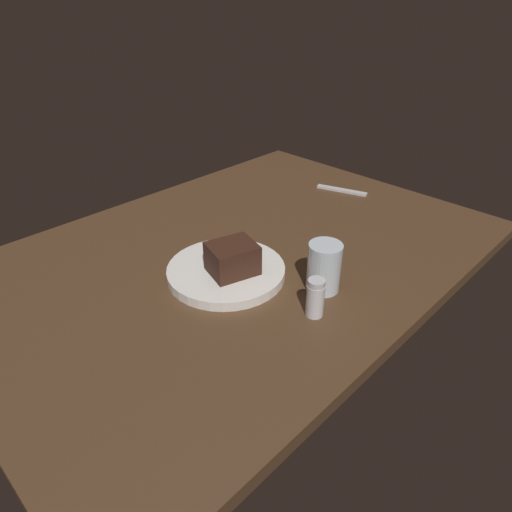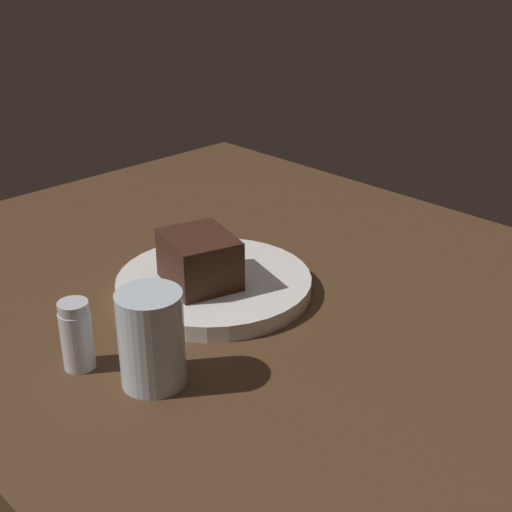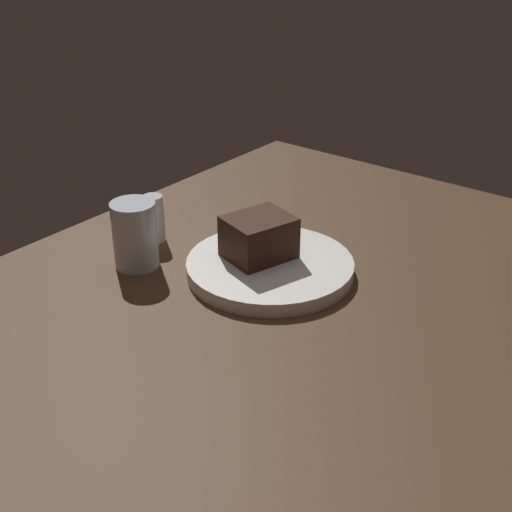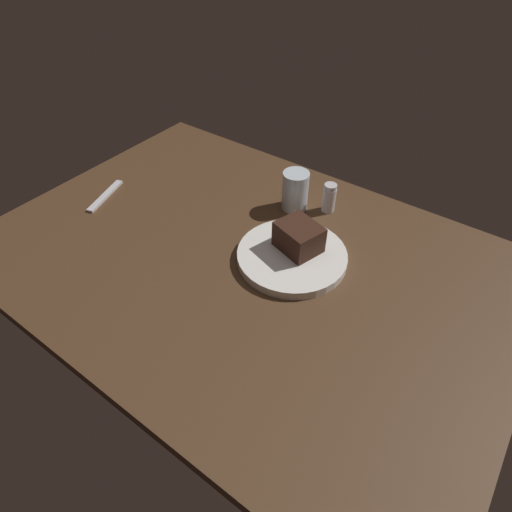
% 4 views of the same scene
% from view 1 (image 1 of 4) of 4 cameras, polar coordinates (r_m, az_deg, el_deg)
% --- Properties ---
extents(dining_table, '(1.20, 0.84, 0.03)m').
position_cam_1_polar(dining_table, '(1.07, -1.99, 0.04)').
color(dining_table, '#4C331E').
rests_on(dining_table, ground).
extents(dessert_plate, '(0.25, 0.25, 0.02)m').
position_cam_1_polar(dessert_plate, '(0.97, -3.76, -1.93)').
color(dessert_plate, white).
rests_on(dessert_plate, dining_table).
extents(chocolate_cake_slice, '(0.11, 0.10, 0.06)m').
position_cam_1_polar(chocolate_cake_slice, '(0.93, -2.98, -0.30)').
color(chocolate_cake_slice, '#381E14').
rests_on(chocolate_cake_slice, dessert_plate).
extents(salt_shaker, '(0.03, 0.03, 0.08)m').
position_cam_1_polar(salt_shaker, '(0.85, 7.44, -5.22)').
color(salt_shaker, silver).
rests_on(salt_shaker, dining_table).
extents(water_glass, '(0.07, 0.07, 0.10)m').
position_cam_1_polar(water_glass, '(0.91, 8.52, -1.40)').
color(water_glass, silver).
rests_on(water_glass, dining_table).
extents(dessert_spoon, '(0.06, 0.15, 0.01)m').
position_cam_1_polar(dessert_spoon, '(1.39, 10.69, 8.10)').
color(dessert_spoon, silver).
rests_on(dessert_spoon, dining_table).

